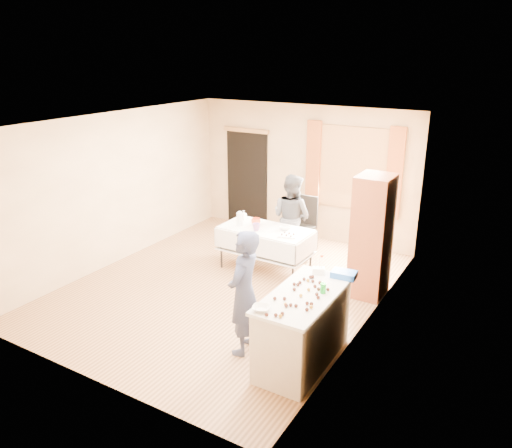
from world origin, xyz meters
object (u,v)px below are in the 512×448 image
Objects in this scene: party_table at (266,245)px; chair at (302,235)px; counter at (303,328)px; woman at (291,217)px; girl at (244,293)px; cabinet at (372,237)px.

party_table is 1.51× the size of chair.
counter is 0.94× the size of woman.
girl is at bearing -65.40° from party_table.
cabinet reaches higher than chair.
chair is 0.67× the size of woman.
woman is (-1.65, 0.64, -0.16)m from cabinet.
cabinet is 1.18× the size of girl.
cabinet is 1.29× the size of counter.
counter is at bearing 94.18° from girl.
woman is (-0.04, -0.40, 0.46)m from chair.
counter is 3.51m from chair.
girl reaches higher than chair.
counter is 0.81m from girl.
cabinet is at bearing 152.75° from girl.
cabinet is at bearing 2.53° from party_table.
counter is 0.92× the size of girl.
woman reaches higher than counter.
chair is at bearing 82.10° from party_table.
counter is at bearing -92.70° from cabinet.
cabinet is at bearing 169.76° from woman.
chair is at bearing -84.79° from woman.
woman is (-0.83, 2.91, -0.02)m from girl.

